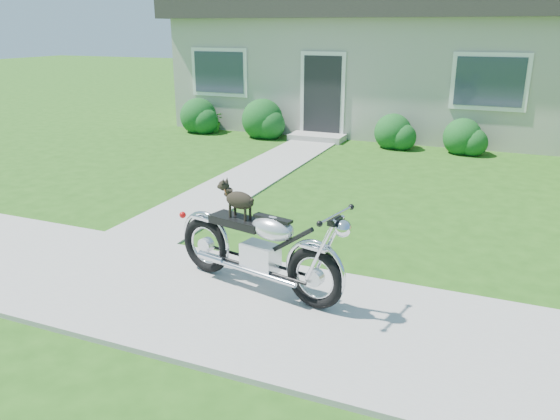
% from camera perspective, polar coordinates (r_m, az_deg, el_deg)
% --- Properties ---
extents(ground, '(80.00, 80.00, 0.00)m').
position_cam_1_polar(ground, '(6.17, -9.38, -8.62)').
color(ground, '#235114').
rests_on(ground, ground).
extents(sidewalk, '(24.00, 2.20, 0.04)m').
position_cam_1_polar(sidewalk, '(6.16, -9.39, -8.45)').
color(sidewalk, '#9E9B93').
rests_on(sidewalk, ground).
extents(walkway, '(1.20, 8.00, 0.03)m').
position_cam_1_polar(walkway, '(10.97, -2.32, 3.92)').
color(walkway, '#9E9B93').
rests_on(walkway, ground).
extents(house, '(12.60, 7.03, 4.50)m').
position_cam_1_polar(house, '(16.88, 12.98, 16.01)').
color(house, '#ADA99D').
rests_on(house, ground).
extents(shrub_row, '(10.85, 1.09, 1.09)m').
position_cam_1_polar(shrub_row, '(13.74, 8.25, 8.50)').
color(shrub_row, '#144D1B').
rests_on(shrub_row, ground).
extents(potted_plant_left, '(0.77, 0.73, 0.66)m').
position_cam_1_polar(potted_plant_left, '(15.36, -7.09, 9.26)').
color(potted_plant_left, '#1F5B18').
rests_on(potted_plant_left, ground).
extents(potted_plant_right, '(0.46, 0.46, 0.66)m').
position_cam_1_polar(potted_plant_right, '(13.62, 11.69, 7.82)').
color(potted_plant_right, '#1A611E').
rests_on(potted_plant_right, ground).
extents(motorcycle_with_dog, '(2.20, 0.81, 1.17)m').
position_cam_1_polar(motorcycle_with_dog, '(5.89, -2.17, -3.80)').
color(motorcycle_with_dog, black).
rests_on(motorcycle_with_dog, sidewalk).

